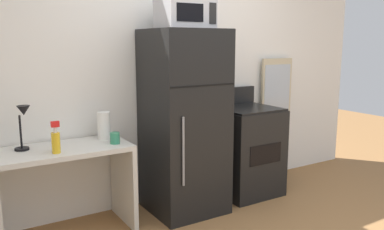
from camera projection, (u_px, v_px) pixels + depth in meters
The scene contains 10 objects.
wall_back_white at pixel (174, 71), 4.02m from camera, with size 5.00×0.10×2.60m, color white.
desk at pixel (64, 175), 3.25m from camera, with size 1.07×0.54×0.75m.
desk_lamp at pixel (23, 120), 3.09m from camera, with size 0.14×0.12×0.35m.
paper_towel_roll at pixel (104, 126), 3.47m from camera, with size 0.11×0.11×0.24m, color white.
spray_bottle at pixel (56, 141), 3.03m from camera, with size 0.06×0.06×0.25m.
coffee_mug at pixel (115, 138), 3.32m from camera, with size 0.08×0.08×0.10m, color #338C66.
refrigerator at pixel (184, 122), 3.71m from camera, with size 0.66×0.68×1.70m.
microwave at pixel (185, 14), 3.52m from camera, with size 0.46×0.35×0.26m.
oven_range at pixel (246, 150), 4.20m from camera, with size 0.62×0.61×1.10m.
leaning_mirror at pixel (275, 118), 4.71m from camera, with size 0.44×0.03×1.40m.
Camera 1 is at (-1.97, -1.83, 1.58)m, focal length 37.42 mm.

